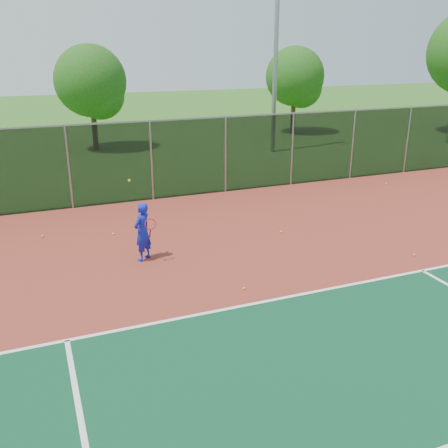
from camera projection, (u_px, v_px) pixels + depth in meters
name	position (u px, v px, depth m)	size (l,w,h in m)	color
court_apron	(385.00, 302.00, 11.54)	(30.00, 20.00, 0.02)	maroon
fence_back	(225.00, 154.00, 19.78)	(30.00, 0.06, 3.03)	black
tennis_player	(142.00, 232.00, 13.55)	(0.71, 0.76, 2.29)	#141EBD
practice_ball_0	(281.00, 232.00, 15.78)	(0.07, 0.07, 0.07)	#CBD118
practice_ball_1	(386.00, 184.00, 21.31)	(0.07, 0.07, 0.07)	#CBD118
practice_ball_2	(43.00, 236.00, 15.43)	(0.07, 0.07, 0.07)	#CBD118
practice_ball_3	(113.00, 234.00, 15.60)	(0.07, 0.07, 0.07)	#CBD118
practice_ball_4	(244.00, 288.00, 12.09)	(0.07, 0.07, 0.07)	#CBD118
practice_ball_5	(414.00, 255.00, 14.04)	(0.07, 0.07, 0.07)	#CBD118
floodlight_n	(277.00, 26.00, 25.88)	(0.90, 0.40, 11.60)	gray
tree_back_left	(93.00, 84.00, 27.38)	(3.93, 3.93, 5.78)	#3C2816
tree_back_mid	(296.00, 79.00, 32.90)	(3.86, 3.86, 5.67)	#3C2816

